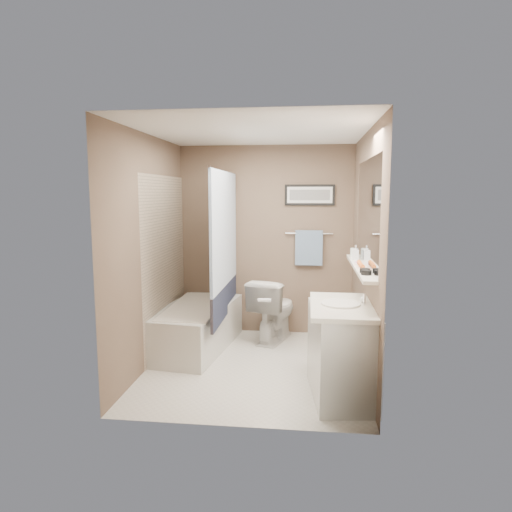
# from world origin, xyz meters

# --- Properties ---
(ground) EXTENTS (2.50, 2.50, 0.00)m
(ground) POSITION_xyz_m (0.00, 0.00, 0.00)
(ground) COLOR beige
(ground) RESTS_ON ground
(ceiling) EXTENTS (2.20, 2.50, 0.04)m
(ceiling) POSITION_xyz_m (0.00, 0.00, 2.38)
(ceiling) COLOR white
(ceiling) RESTS_ON wall_back
(wall_back) EXTENTS (2.20, 0.04, 2.40)m
(wall_back) POSITION_xyz_m (0.00, 1.23, 1.20)
(wall_back) COLOR brown
(wall_back) RESTS_ON ground
(wall_front) EXTENTS (2.20, 0.04, 2.40)m
(wall_front) POSITION_xyz_m (0.00, -1.23, 1.20)
(wall_front) COLOR brown
(wall_front) RESTS_ON ground
(wall_left) EXTENTS (0.04, 2.50, 2.40)m
(wall_left) POSITION_xyz_m (-1.08, 0.00, 1.20)
(wall_left) COLOR brown
(wall_left) RESTS_ON ground
(wall_right) EXTENTS (0.04, 2.50, 2.40)m
(wall_right) POSITION_xyz_m (1.08, 0.00, 1.20)
(wall_right) COLOR brown
(wall_right) RESTS_ON ground
(tile_surround) EXTENTS (0.02, 1.55, 2.00)m
(tile_surround) POSITION_xyz_m (-1.09, 0.50, 1.00)
(tile_surround) COLOR tan
(tile_surround) RESTS_ON wall_left
(curtain_rod) EXTENTS (0.02, 1.55, 0.02)m
(curtain_rod) POSITION_xyz_m (-0.40, 0.50, 2.05)
(curtain_rod) COLOR silver
(curtain_rod) RESTS_ON wall_left
(curtain_upper) EXTENTS (0.03, 1.45, 1.28)m
(curtain_upper) POSITION_xyz_m (-0.40, 0.50, 1.40)
(curtain_upper) COLOR white
(curtain_upper) RESTS_ON curtain_rod
(curtain_lower) EXTENTS (0.03, 1.45, 0.36)m
(curtain_lower) POSITION_xyz_m (-0.40, 0.50, 0.58)
(curtain_lower) COLOR #222840
(curtain_lower) RESTS_ON curtain_rod
(mirror) EXTENTS (0.02, 1.60, 1.00)m
(mirror) POSITION_xyz_m (1.09, -0.15, 1.62)
(mirror) COLOR silver
(mirror) RESTS_ON wall_right
(shelf) EXTENTS (0.12, 1.60, 0.03)m
(shelf) POSITION_xyz_m (1.04, -0.15, 1.10)
(shelf) COLOR silver
(shelf) RESTS_ON wall_right
(towel_bar) EXTENTS (0.60, 0.02, 0.02)m
(towel_bar) POSITION_xyz_m (0.55, 1.22, 1.30)
(towel_bar) COLOR silver
(towel_bar) RESTS_ON wall_back
(towel) EXTENTS (0.34, 0.05, 0.44)m
(towel) POSITION_xyz_m (0.55, 1.20, 1.12)
(towel) COLOR #93B5D7
(towel) RESTS_ON towel_bar
(art_frame) EXTENTS (0.62, 0.02, 0.26)m
(art_frame) POSITION_xyz_m (0.55, 1.23, 1.78)
(art_frame) COLOR black
(art_frame) RESTS_ON wall_back
(art_mat) EXTENTS (0.56, 0.00, 0.20)m
(art_mat) POSITION_xyz_m (0.55, 1.22, 1.78)
(art_mat) COLOR white
(art_mat) RESTS_ON art_frame
(art_image) EXTENTS (0.50, 0.00, 0.13)m
(art_image) POSITION_xyz_m (0.55, 1.22, 1.78)
(art_image) COLOR #595959
(art_image) RESTS_ON art_mat
(door) EXTENTS (0.80, 0.02, 2.00)m
(door) POSITION_xyz_m (0.55, -1.24, 1.00)
(door) COLOR silver
(door) RESTS_ON wall_front
(door_handle) EXTENTS (0.10, 0.02, 0.02)m
(door_handle) POSITION_xyz_m (0.22, -1.19, 1.00)
(door_handle) COLOR silver
(door_handle) RESTS_ON door
(bathtub) EXTENTS (0.89, 1.58, 0.50)m
(bathtub) POSITION_xyz_m (-0.75, 0.50, 0.25)
(bathtub) COLOR silver
(bathtub) RESTS_ON ground
(tub_rim) EXTENTS (0.56, 1.36, 0.02)m
(tub_rim) POSITION_xyz_m (-0.75, 0.50, 0.50)
(tub_rim) COLOR silver
(tub_rim) RESTS_ON bathtub
(toilet) EXTENTS (0.65, 0.86, 0.78)m
(toilet) POSITION_xyz_m (0.13, 0.90, 0.39)
(toilet) COLOR silver
(toilet) RESTS_ON ground
(vanity) EXTENTS (0.60, 0.95, 0.80)m
(vanity) POSITION_xyz_m (0.85, -0.61, 0.40)
(vanity) COLOR silver
(vanity) RESTS_ON ground
(countertop) EXTENTS (0.54, 0.96, 0.04)m
(countertop) POSITION_xyz_m (0.84, -0.61, 0.82)
(countertop) COLOR beige
(countertop) RESTS_ON vanity
(sink_basin) EXTENTS (0.34, 0.34, 0.01)m
(sink_basin) POSITION_xyz_m (0.83, -0.61, 0.85)
(sink_basin) COLOR white
(sink_basin) RESTS_ON countertop
(faucet_spout) EXTENTS (0.02, 0.02, 0.10)m
(faucet_spout) POSITION_xyz_m (1.03, -0.61, 0.89)
(faucet_spout) COLOR silver
(faucet_spout) RESTS_ON countertop
(faucet_knob) EXTENTS (0.05, 0.05, 0.05)m
(faucet_knob) POSITION_xyz_m (1.03, -0.51, 0.87)
(faucet_knob) COLOR white
(faucet_knob) RESTS_ON countertop
(candle_bowl_near) EXTENTS (0.09, 0.09, 0.04)m
(candle_bowl_near) POSITION_xyz_m (1.04, -0.65, 1.14)
(candle_bowl_near) COLOR black
(candle_bowl_near) RESTS_ON shelf
(candle_bowl_far) EXTENTS (0.09, 0.09, 0.04)m
(candle_bowl_far) POSITION_xyz_m (1.04, -0.56, 1.14)
(candle_bowl_far) COLOR black
(candle_bowl_far) RESTS_ON shelf
(hair_brush_front) EXTENTS (0.05, 0.22, 0.04)m
(hair_brush_front) POSITION_xyz_m (1.04, -0.25, 1.14)
(hair_brush_front) COLOR #D05A1D
(hair_brush_front) RESTS_ON shelf
(hair_brush_back) EXTENTS (0.04, 0.22, 0.04)m
(hair_brush_back) POSITION_xyz_m (1.04, -0.16, 1.14)
(hair_brush_back) COLOR orange
(hair_brush_back) RESTS_ON shelf
(pink_comb) EXTENTS (0.05, 0.16, 0.01)m
(pink_comb) POSITION_xyz_m (1.04, -0.01, 1.12)
(pink_comb) COLOR pink
(pink_comb) RESTS_ON shelf
(glass_jar) EXTENTS (0.08, 0.08, 0.10)m
(glass_jar) POSITION_xyz_m (1.04, 0.43, 1.17)
(glass_jar) COLOR white
(glass_jar) RESTS_ON shelf
(soap_bottle) EXTENTS (0.07, 0.07, 0.15)m
(soap_bottle) POSITION_xyz_m (1.04, 0.26, 1.19)
(soap_bottle) COLOR #999999
(soap_bottle) RESTS_ON shelf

